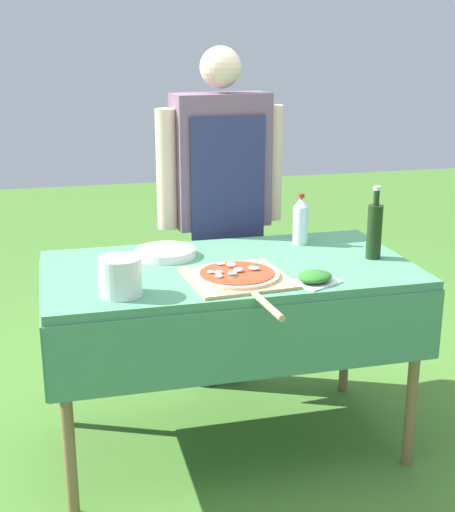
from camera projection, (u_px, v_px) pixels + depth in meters
name	position (u px, v px, depth m)	size (l,w,h in m)	color
ground_plane	(229.00, 443.00, 3.12)	(12.00, 12.00, 0.00)	#477A2D
prep_table	(229.00, 286.00, 2.91)	(1.50, 0.81, 0.82)	#478960
person_cook	(221.00, 194.00, 3.41)	(0.62, 0.24, 1.67)	#333D56
pizza_on_peel	(238.00, 277.00, 2.70)	(0.40, 0.64, 0.05)	tan
oil_bottle	(374.00, 230.00, 2.95)	(0.06, 0.06, 0.30)	black
water_bottle	(301.00, 221.00, 3.16)	(0.07, 0.07, 0.23)	silver
herb_container	(315.00, 277.00, 2.67)	(0.21, 0.20, 0.04)	silver
mixing_tub	(120.00, 277.00, 2.53)	(0.15, 0.15, 0.14)	silver
plate_stack	(166.00, 253.00, 2.99)	(0.26, 0.26, 0.03)	white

